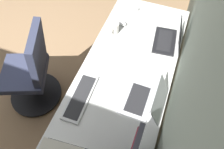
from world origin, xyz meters
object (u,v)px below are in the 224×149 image
object	(u,v)px
mouse_spare	(121,23)
office_chair	(32,73)
laptop_left	(171,39)
mouse_main	(134,8)
keyboard_main	(80,97)
coffee_mug	(114,28)
laptop_leftmost	(146,100)

from	to	relation	value
mouse_spare	office_chair	world-z (taller)	office_chair
office_chair	laptop_left	bearing A→B (deg)	117.07
mouse_main	office_chair	bearing A→B (deg)	-38.69
office_chair	mouse_spare	bearing A→B (deg)	134.30
laptop_left	office_chair	xyz separation A→B (m)	(0.60, -1.17, -0.32)
laptop_left	mouse_spare	world-z (taller)	laptop_left
laptop_left	keyboard_main	distance (m)	0.95
coffee_mug	office_chair	bearing A→B (deg)	-49.66
laptop_leftmost	coffee_mug	xyz separation A→B (m)	(-0.62, -0.47, 0.00)
keyboard_main	mouse_spare	bearing A→B (deg)	177.70
laptop_left	keyboard_main	world-z (taller)	laptop_left
coffee_mug	keyboard_main	bearing A→B (deg)	-0.17
laptop_leftmost	mouse_main	distance (m)	1.05
coffee_mug	office_chair	xyz separation A→B (m)	(0.55, -0.65, -0.32)
mouse_spare	laptop_leftmost	bearing A→B (deg)	31.16
laptop_left	coffee_mug	distance (m)	0.52
coffee_mug	mouse_spare	bearing A→B (deg)	164.13
mouse_main	coffee_mug	bearing A→B (deg)	-12.89
laptop_leftmost	keyboard_main	size ratio (longest dim) A/B	0.74
mouse_main	coffee_mug	xyz separation A→B (m)	(0.36, -0.08, 0.03)
laptop_left	mouse_spare	bearing A→B (deg)	-98.03
keyboard_main	mouse_main	size ratio (longest dim) A/B	4.07
laptop_leftmost	mouse_main	bearing A→B (deg)	-158.28
laptop_left	coffee_mug	world-z (taller)	laptop_left
mouse_main	laptop_left	bearing A→B (deg)	53.85
keyboard_main	office_chair	size ratio (longest dim) A/B	0.44
keyboard_main	office_chair	bearing A→B (deg)	-106.71
laptop_leftmost	keyboard_main	bearing A→B (deg)	-74.43
laptop_leftmost	coffee_mug	bearing A→B (deg)	-142.42
laptop_left	mouse_main	size ratio (longest dim) A/B	3.30
laptop_leftmost	coffee_mug	size ratio (longest dim) A/B	2.45
office_chair	mouse_main	bearing A→B (deg)	141.31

